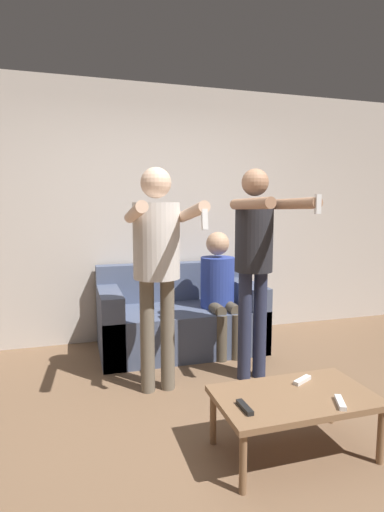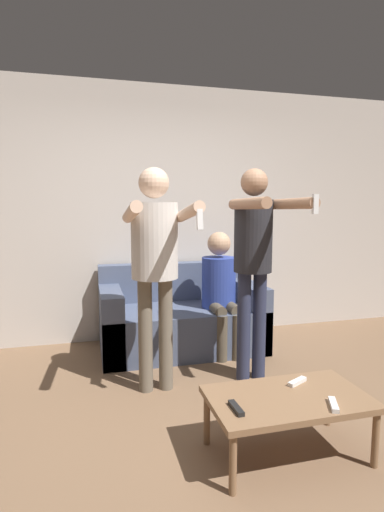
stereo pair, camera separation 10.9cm
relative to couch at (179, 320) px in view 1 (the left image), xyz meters
name	(u,v)px [view 1 (the left image)]	position (x,y,z in m)	size (l,w,h in m)	color
ground_plane	(221,440)	(-0.17, -1.65, -0.29)	(14.00, 14.00, 0.00)	brown
wall_back	(153,214)	(-0.17, 0.46, 1.06)	(6.40, 0.06, 2.70)	beige
couch	(179,320)	(0.00, 0.00, 0.00)	(1.59, 0.85, 0.83)	#4C5670
person_standing_left	(157,252)	(-0.40, -0.88, 0.81)	(0.47, 0.75, 1.72)	#6B6051
person_standing_right	(255,249)	(0.40, -0.89, 0.80)	(0.43, 0.78, 1.73)	#282D47
person_seated	(219,285)	(0.36, -0.18, 0.37)	(0.34, 0.54, 1.19)	brown
coffee_table	(294,400)	(0.19, -1.88, 0.03)	(0.91, 0.53, 0.36)	#846042
remote_near	(340,402)	(0.37, -2.06, 0.08)	(0.10, 0.15, 0.02)	white
remote_mid	(245,407)	(-0.15, -1.96, 0.08)	(0.04, 0.15, 0.02)	black
remote_far	(302,380)	(0.32, -1.75, 0.08)	(0.15, 0.10, 0.02)	white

